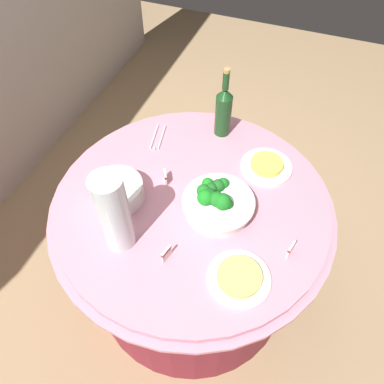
{
  "coord_description": "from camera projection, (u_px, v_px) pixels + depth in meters",
  "views": [
    {
      "loc": [
        -0.84,
        -0.33,
        1.92
      ],
      "look_at": [
        0.0,
        0.0,
        0.79
      ],
      "focal_mm": 34.48,
      "sensor_mm": 36.0,
      "label": 1
    }
  ],
  "objects": [
    {
      "name": "label_placard_rear",
      "position": [
        291.0,
        249.0,
        1.31
      ],
      "size": [
        0.05,
        0.02,
        0.05
      ],
      "color": "white",
      "rests_on": "buffet_table"
    },
    {
      "name": "serving_tongs",
      "position": [
        158.0,
        138.0,
        1.7
      ],
      "size": [
        0.17,
        0.08,
        0.01
      ],
      "color": "silver",
      "rests_on": "buffet_table"
    },
    {
      "name": "food_plate_fried_egg",
      "position": [
        266.0,
        166.0,
        1.58
      ],
      "size": [
        0.22,
        0.22,
        0.03
      ],
      "color": "white",
      "rests_on": "buffet_table"
    },
    {
      "name": "ground_plane",
      "position": [
        192.0,
        280.0,
        2.06
      ],
      "size": [
        6.0,
        6.0,
        0.0
      ],
      "primitive_type": "plane",
      "color": "#9E7F5B"
    },
    {
      "name": "wine_bottle",
      "position": [
        224.0,
        110.0,
        1.63
      ],
      "size": [
        0.07,
        0.07,
        0.34
      ],
      "color": "#163F1A",
      "rests_on": "buffet_table"
    },
    {
      "name": "decorative_fruit_vase",
      "position": [
        115.0,
        217.0,
        1.25
      ],
      "size": [
        0.11,
        0.11,
        0.34
      ],
      "color": "silver",
      "rests_on": "buffet_table"
    },
    {
      "name": "plate_stack",
      "position": [
        117.0,
        191.0,
        1.46
      ],
      "size": [
        0.21,
        0.21,
        0.08
      ],
      "color": "white",
      "rests_on": "buffet_table"
    },
    {
      "name": "label_placard_mid",
      "position": [
        166.0,
        254.0,
        1.29
      ],
      "size": [
        0.05,
        0.02,
        0.05
      ],
      "color": "white",
      "rests_on": "buffet_table"
    },
    {
      "name": "label_placard_front",
      "position": [
        165.0,
        177.0,
        1.52
      ],
      "size": [
        0.05,
        0.03,
        0.05
      ],
      "color": "white",
      "rests_on": "buffet_table"
    },
    {
      "name": "broccoli_bowl",
      "position": [
        217.0,
        202.0,
        1.42
      ],
      "size": [
        0.28,
        0.28,
        0.12
      ],
      "color": "white",
      "rests_on": "buffet_table"
    },
    {
      "name": "food_plate_noodles",
      "position": [
        239.0,
        277.0,
        1.26
      ],
      "size": [
        0.22,
        0.22,
        0.03
      ],
      "color": "white",
      "rests_on": "buffet_table"
    },
    {
      "name": "buffet_table",
      "position": [
        192.0,
        246.0,
        1.77
      ],
      "size": [
        1.16,
        1.16,
        0.74
      ],
      "color": "maroon",
      "rests_on": "ground_plane"
    }
  ]
}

